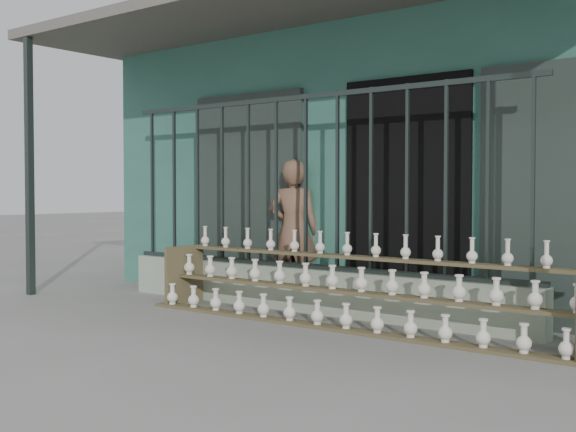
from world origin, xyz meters
The scene contains 6 objects.
ground centered at (0.00, 0.00, 0.00)m, with size 60.00×60.00×0.00m, color slate.
workshop_building centered at (0.00, 4.23, 1.62)m, with size 7.40×6.60×3.21m.
parapet_wall centered at (0.00, 1.30, 0.23)m, with size 5.00×0.20×0.45m, color #99A890.
security_fence centered at (0.00, 1.30, 1.35)m, with size 5.00×0.04×1.80m.
shelf_rack centered at (0.77, 0.88, 0.36)m, with size 4.50×0.68×0.85m.
elderly_woman centered at (-0.46, 1.69, 0.80)m, with size 0.59×0.38×1.60m, color brown.
Camera 1 is at (4.42, -4.70, 1.25)m, focal length 45.00 mm.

